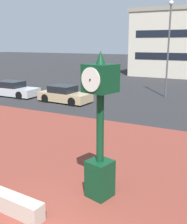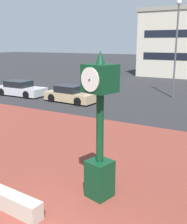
% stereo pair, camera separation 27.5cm
% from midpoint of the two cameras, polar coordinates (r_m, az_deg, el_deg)
% --- Properties ---
extents(plaza_brick_paving, '(44.00, 14.28, 0.01)m').
position_cam_midpoint_polar(plaza_brick_paving, '(9.22, 0.94, -14.86)').
color(plaza_brick_paving, brown).
rests_on(plaza_brick_paving, ground).
extents(street_clock, '(0.92, 0.95, 4.27)m').
position_cam_midpoint_polar(street_clock, '(7.81, 2.34, -3.87)').
color(street_clock, '#0C381E').
rests_on(street_clock, ground).
extents(car_street_mid, '(4.17, 2.08, 1.28)m').
position_cam_midpoint_polar(car_street_mid, '(21.44, -4.36, 3.60)').
color(car_street_mid, tan).
rests_on(car_street_mid, ground).
extents(car_street_distant, '(4.54, 1.95, 1.28)m').
position_cam_midpoint_polar(car_street_distant, '(24.82, -14.61, 4.63)').
color(car_street_distant, '#B7BABF').
rests_on(car_street_distant, ground).
extents(street_lamp_post, '(0.36, 0.36, 7.67)m').
position_cam_midpoint_polar(street_lamp_post, '(23.70, 17.10, 13.86)').
color(street_lamp_post, '#4C4C51').
rests_on(street_lamp_post, ground).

